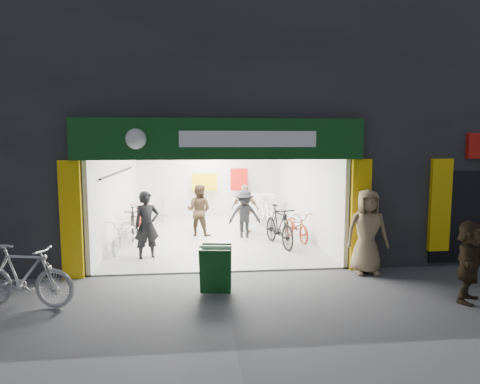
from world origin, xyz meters
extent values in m
plane|color=#56565B|center=(0.00, 0.00, 0.00)|extent=(60.00, 60.00, 0.00)
cube|color=#232326|center=(1.00, 5.00, 5.75)|extent=(16.00, 10.00, 4.50)
cube|color=#232326|center=(-5.50, 5.00, 1.75)|extent=(5.00, 10.00, 3.50)
cube|color=#232326|center=(6.00, 5.00, 1.75)|extent=(6.00, 10.00, 3.50)
cube|color=#9E9E99|center=(0.00, 4.00, 0.02)|extent=(6.00, 8.00, 0.04)
cube|color=silver|center=(0.00, 8.10, 1.60)|extent=(6.00, 0.20, 3.20)
cube|color=silver|center=(-2.95, 4.00, 1.60)|extent=(0.10, 8.00, 3.20)
cube|color=silver|center=(2.95, 4.00, 1.60)|extent=(0.10, 8.00, 3.20)
cube|color=white|center=(0.00, 4.00, 3.25)|extent=(6.00, 8.00, 0.10)
cube|color=black|center=(0.00, 0.10, 3.35)|extent=(6.00, 0.30, 0.30)
cube|color=#0E3E14|center=(0.00, -0.12, 3.05)|extent=(6.40, 0.25, 0.90)
cube|color=white|center=(0.60, -0.26, 3.05)|extent=(3.00, 0.02, 0.35)
cube|color=#DBC40B|center=(-3.25, -0.06, 1.30)|extent=(0.45, 0.12, 2.60)
cube|color=#DBC40B|center=(3.25, -0.06, 1.30)|extent=(0.45, 0.12, 2.60)
cube|color=#DBC40B|center=(5.20, -0.06, 1.50)|extent=(0.50, 0.12, 2.20)
cylinder|color=black|center=(-2.82, 3.40, 2.10)|extent=(0.06, 5.00, 0.06)
cube|color=silver|center=(1.80, 6.50, 0.50)|extent=(1.40, 0.60, 1.00)
cube|color=white|center=(0.00, 1.20, 3.18)|extent=(1.30, 0.35, 0.04)
cube|color=white|center=(0.00, 3.00, 3.18)|extent=(1.30, 0.35, 0.04)
cube|color=white|center=(0.00, 4.80, 3.18)|extent=(1.30, 0.35, 0.04)
cube|color=white|center=(0.00, 6.60, 3.18)|extent=(1.30, 0.35, 0.04)
imported|color=#B6B6BB|center=(-2.50, 2.24, 0.46)|extent=(0.93, 1.83, 0.91)
imported|color=black|center=(-2.50, 3.74, 0.49)|extent=(0.68, 1.69, 0.99)
imported|color=maroon|center=(-2.50, 5.51, 0.46)|extent=(0.81, 1.82, 0.92)
imported|color=#B2B2B7|center=(-1.80, 6.89, 0.50)|extent=(0.53, 1.67, 0.99)
imported|color=black|center=(1.80, 2.29, 0.60)|extent=(0.94, 2.07, 1.20)
imported|color=maroon|center=(2.50, 3.03, 0.45)|extent=(0.85, 1.80, 0.91)
imported|color=silver|center=(1.80, 4.88, 0.59)|extent=(0.76, 2.00, 1.18)
imported|color=#B9B9BE|center=(-3.67, -1.68, 0.58)|extent=(2.00, 0.97, 1.16)
imported|color=black|center=(-1.80, 1.34, 0.88)|extent=(0.75, 0.63, 1.76)
imported|color=#3D2B1B|center=(-0.46, 3.95, 0.83)|extent=(0.98, 0.87, 1.67)
imported|color=black|center=(0.94, 3.41, 0.76)|extent=(0.99, 0.58, 1.52)
imported|color=#9A7859|center=(1.05, 4.21, 0.81)|extent=(1.03, 0.79, 1.62)
imported|color=#917754|center=(3.30, -0.37, 0.97)|extent=(0.98, 0.68, 1.93)
imported|color=#342717|center=(4.51, -2.25, 0.77)|extent=(1.31, 1.35, 1.54)
cube|color=#104218|center=(-0.21, -1.52, 0.49)|extent=(0.63, 0.30, 0.92)
cube|color=#104218|center=(-0.15, -1.13, 0.49)|extent=(0.63, 0.30, 0.92)
cube|color=white|center=(-0.18, -1.33, 0.94)|extent=(0.64, 0.14, 0.05)
camera|label=1|loc=(-0.56, -9.52, 2.97)|focal=32.00mm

